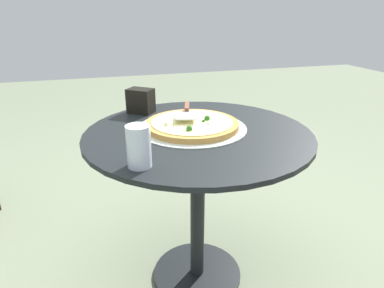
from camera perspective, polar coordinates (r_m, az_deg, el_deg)
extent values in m
plane|color=gray|center=(1.66, 0.86, -21.44)|extent=(10.00, 10.00, 0.00)
cylinder|color=black|center=(1.28, 1.04, 1.86)|extent=(0.87, 0.87, 0.02)
cylinder|color=black|center=(1.43, 0.95, -11.16)|extent=(0.06, 0.06, 0.67)
cylinder|color=black|center=(1.65, 0.87, -21.21)|extent=(0.40, 0.40, 0.02)
cylinder|color=silver|center=(1.31, 0.00, 2.83)|extent=(0.43, 0.43, 0.00)
cylinder|color=#C48B44|center=(1.30, 0.00, 3.35)|extent=(0.37, 0.37, 0.02)
cylinder|color=#ECE592|center=(1.30, 0.00, 3.86)|extent=(0.32, 0.32, 0.00)
sphere|color=silver|center=(1.27, 2.83, 3.57)|extent=(0.01, 0.01, 0.01)
sphere|color=#245F35|center=(1.34, -0.02, 4.78)|extent=(0.02, 0.02, 0.02)
sphere|color=#28671E|center=(1.31, 2.61, 4.43)|extent=(0.02, 0.02, 0.02)
sphere|color=#F7E2C8|center=(1.33, 0.18, 4.54)|extent=(0.01, 0.01, 0.01)
sphere|color=#24601E|center=(1.29, 1.97, 3.95)|extent=(0.01, 0.01, 0.01)
sphere|color=#E7EEC0|center=(1.26, -4.42, 3.45)|extent=(0.02, 0.02, 0.02)
sphere|color=#EAEFC0|center=(1.28, -2.95, 3.77)|extent=(0.01, 0.01, 0.01)
sphere|color=#F0DDC7|center=(1.36, -1.47, 4.98)|extent=(0.01, 0.01, 0.01)
sphere|color=#316A1F|center=(1.20, -0.47, 2.64)|extent=(0.02, 0.02, 0.02)
cube|color=silver|center=(1.30, -1.03, 4.87)|extent=(0.11, 0.12, 0.00)
cube|color=brown|center=(1.40, -0.93, 6.43)|extent=(0.05, 0.11, 0.02)
cylinder|color=silver|center=(0.98, -9.13, -0.41)|extent=(0.07, 0.07, 0.13)
cube|color=black|center=(1.51, -8.80, 7.35)|extent=(0.13, 0.13, 0.11)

